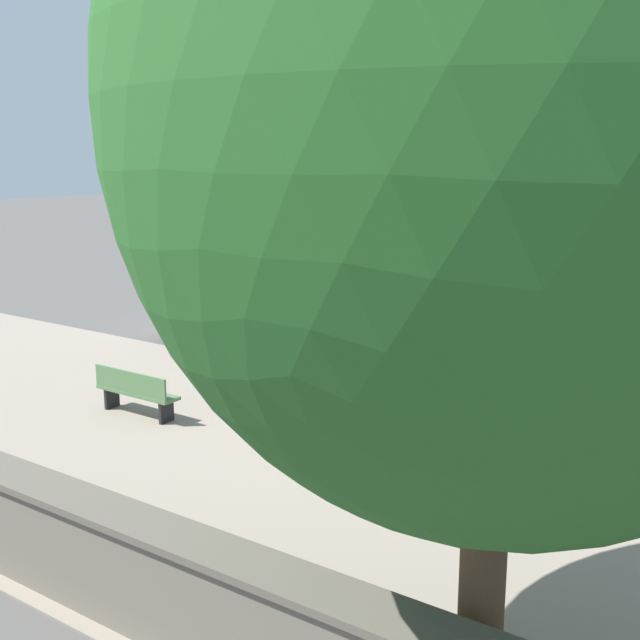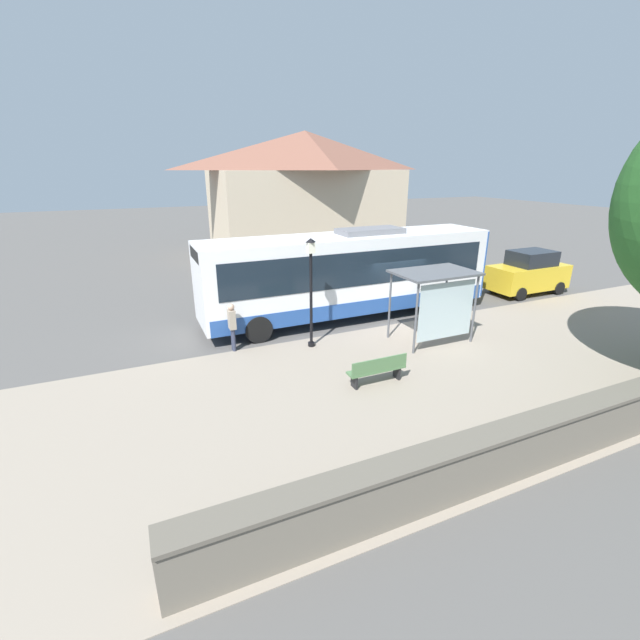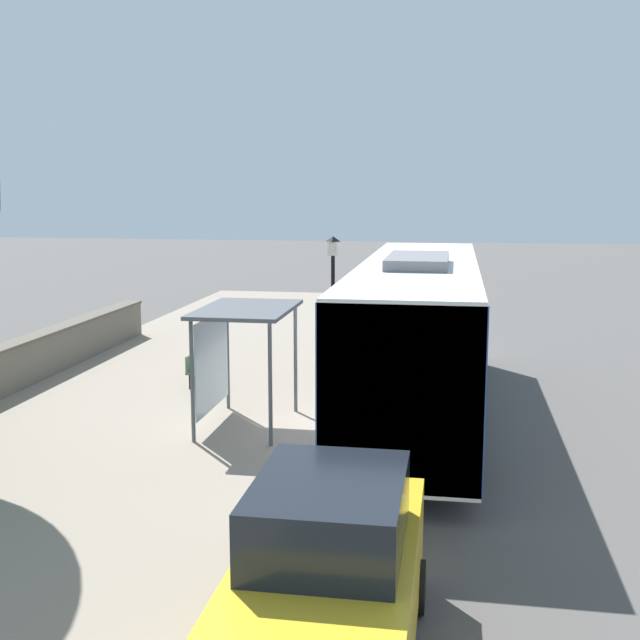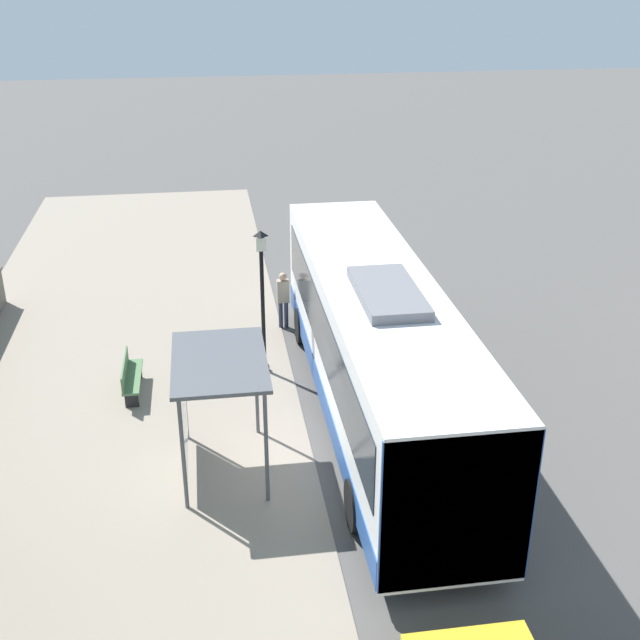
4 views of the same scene
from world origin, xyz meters
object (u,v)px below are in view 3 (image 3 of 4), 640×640
object	(u,v)px
parked_car_behind_bus	(330,578)
bus	(418,332)
bus_shelter	(239,327)
street_lamp_near	(333,296)
pedestrian	(372,329)
bench	(202,365)

from	to	relation	value
parked_car_behind_bus	bus	bearing A→B (deg)	87.43
bus_shelter	parked_car_behind_bus	world-z (taller)	bus_shelter
bus	street_lamp_near	xyz separation A→B (m)	(-2.33, 2.71, 0.39)
bus	pedestrian	xyz separation A→B (m)	(-1.56, 5.30, -0.90)
street_lamp_near	parked_car_behind_bus	size ratio (longest dim) A/B	0.96
bus_shelter	bench	xyz separation A→B (m)	(-1.99, 3.53, -1.67)
pedestrian	street_lamp_near	bearing A→B (deg)	-106.60
pedestrian	street_lamp_near	xyz separation A→B (m)	(-0.77, -2.59, 1.29)
bench	parked_car_behind_bus	world-z (taller)	parked_car_behind_bus
bus_shelter	bus	bearing A→B (deg)	21.81
bench	parked_car_behind_bus	xyz separation A→B (m)	(5.24, -11.90, 0.54)
bus_shelter	pedestrian	xyz separation A→B (m)	(2.14, 6.78, -1.15)
bus	pedestrian	world-z (taller)	bus
bus_shelter	bench	world-z (taller)	bus_shelter
bus	pedestrian	distance (m)	5.60
pedestrian	bench	bearing A→B (deg)	-141.78
bus_shelter	pedestrian	size ratio (longest dim) A/B	1.65
bus_shelter	pedestrian	bearing A→B (deg)	72.50
street_lamp_near	parked_car_behind_bus	world-z (taller)	street_lamp_near
bus_shelter	street_lamp_near	xyz separation A→B (m)	(1.37, 4.19, 0.13)
bus	bus_shelter	bearing A→B (deg)	-158.19
bus	street_lamp_near	world-z (taller)	street_lamp_near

